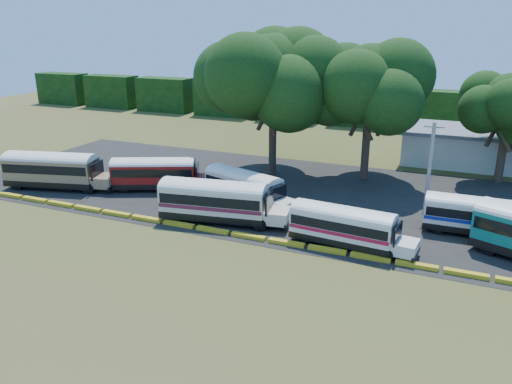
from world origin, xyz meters
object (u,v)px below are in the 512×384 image
at_px(bus_white_red, 345,225).
at_px(tree_west, 273,77).
at_px(bus_beige, 54,168).
at_px(bus_cream_west, 216,199).
at_px(bus_red, 156,172).

xyz_separation_m(bus_white_red, tree_west, (-11.46, 15.29, 8.40)).
xyz_separation_m(bus_beige, bus_cream_west, (18.35, -1.61, -0.10)).
bearing_deg(bus_beige, bus_cream_west, -19.02).
xyz_separation_m(bus_red, bus_cream_west, (9.09, -5.08, 0.13)).
bearing_deg(tree_west, bus_beige, -143.07).
height_order(bus_beige, bus_red, bus_beige).
bearing_deg(tree_west, bus_white_red, -53.14).
height_order(bus_beige, bus_white_red, bus_beige).
xyz_separation_m(bus_red, bus_white_red, (19.60, -5.70, -0.14)).
bearing_deg(tree_west, bus_red, -130.30).
distance_m(bus_beige, bus_red, 9.89).
bearing_deg(bus_white_red, bus_beige, -179.25).
height_order(bus_red, bus_cream_west, bus_cream_west).
bearing_deg(bus_red, bus_white_red, -40.56).
bearing_deg(bus_cream_west, bus_beige, 165.87).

